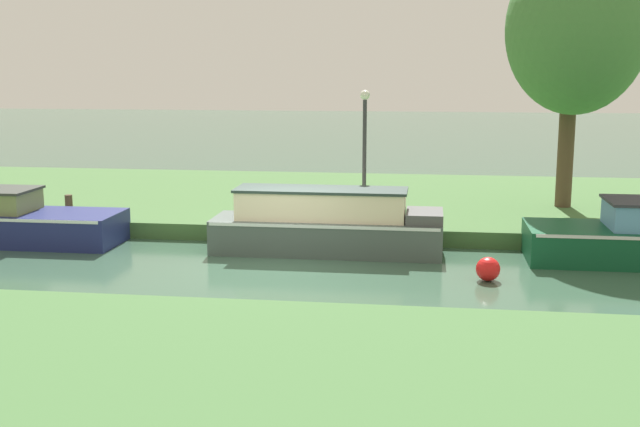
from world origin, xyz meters
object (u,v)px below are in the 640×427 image
(willow_tree_left, at_px, (577,29))
(mooring_post_near, at_px, (69,206))
(slate_barge, at_px, (327,225))
(lamp_post, at_px, (365,140))
(channel_buoy, at_px, (488,269))

(willow_tree_left, bearing_deg, mooring_post_near, -167.99)
(slate_barge, relative_size, mooring_post_near, 9.21)
(willow_tree_left, distance_m, lamp_post, 6.25)
(mooring_post_near, bearing_deg, lamp_post, 6.13)
(slate_barge, bearing_deg, willow_tree_left, 34.40)
(willow_tree_left, relative_size, channel_buoy, 14.61)
(willow_tree_left, distance_m, mooring_post_near, 13.80)
(slate_barge, height_order, mooring_post_near, slate_barge)
(lamp_post, bearing_deg, mooring_post_near, -173.87)
(willow_tree_left, xyz_separation_m, mooring_post_near, (-12.77, -2.72, -4.46))
(willow_tree_left, xyz_separation_m, lamp_post, (-5.28, -1.91, -2.74))
(lamp_post, distance_m, mooring_post_near, 7.73)
(slate_barge, distance_m, lamp_post, 2.85)
(willow_tree_left, relative_size, lamp_post, 2.17)
(mooring_post_near, relative_size, channel_buoy, 1.18)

